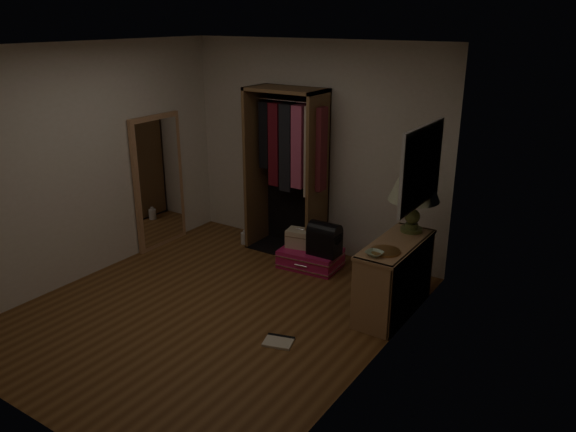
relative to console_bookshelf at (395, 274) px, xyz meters
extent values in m
plane|color=brown|center=(-1.54, -1.04, -0.40)|extent=(4.00, 4.00, 0.00)
cube|color=beige|center=(-1.54, 0.96, 0.90)|extent=(3.50, 0.02, 2.60)
cube|color=beige|center=(-1.54, -3.04, 0.90)|extent=(3.50, 0.02, 2.60)
cube|color=beige|center=(0.21, -1.04, 0.90)|extent=(0.02, 4.00, 2.60)
cube|color=beige|center=(-3.29, -1.04, 0.90)|extent=(0.02, 4.00, 2.60)
cube|color=silver|center=(-1.54, -1.04, 2.20)|extent=(3.50, 4.00, 0.01)
cube|color=silver|center=(0.19, -0.04, 1.15)|extent=(0.03, 0.96, 0.76)
cube|color=black|center=(0.19, -0.04, 1.15)|extent=(0.03, 0.90, 0.70)
cube|color=beige|center=(0.18, -0.04, 0.84)|extent=(0.01, 0.88, 0.02)
cube|color=beige|center=(0.18, -0.04, 0.92)|extent=(0.01, 0.88, 0.02)
cube|color=beige|center=(0.18, -0.04, 1.00)|extent=(0.01, 0.88, 0.02)
cube|color=beige|center=(0.18, -0.04, 1.08)|extent=(0.01, 0.88, 0.02)
cube|color=beige|center=(0.18, -0.04, 1.15)|extent=(0.01, 0.88, 0.02)
cube|color=beige|center=(0.18, -0.04, 1.23)|extent=(0.01, 0.88, 0.02)
cube|color=beige|center=(0.18, -0.04, 1.31)|extent=(0.01, 0.88, 0.02)
cube|color=beige|center=(0.18, -0.04, 1.39)|extent=(0.01, 0.88, 0.02)
cube|color=beige|center=(0.18, -0.04, 1.47)|extent=(0.01, 0.88, 0.02)
cube|color=#A4774F|center=(0.00, -0.57, -0.02)|extent=(0.40, 0.03, 0.75)
cube|color=#A4774F|center=(0.00, 0.50, -0.02)|extent=(0.40, 0.03, 0.75)
cube|color=#A4774F|center=(0.00, -0.04, -0.34)|extent=(0.40, 1.04, 0.03)
cube|color=#A4774F|center=(0.00, -0.04, 0.17)|extent=(0.40, 1.04, 0.03)
cube|color=#A4774F|center=(0.00, -0.04, 0.34)|extent=(0.42, 1.12, 0.03)
cube|color=brown|center=(0.19, -0.04, -0.02)|extent=(0.02, 1.10, 0.75)
cube|color=#A4774F|center=(-0.01, 0.29, 0.25)|extent=(0.36, 0.38, 0.13)
cube|color=gray|center=(-0.06, -0.51, -0.17)|extent=(0.22, 0.05, 0.30)
cube|color=#4C3833|center=(-0.07, -0.46, -0.21)|extent=(0.18, 0.04, 0.23)
cube|color=#B7AD99|center=(-0.09, -0.40, -0.18)|extent=(0.16, 0.05, 0.29)
cube|color=brown|center=(-0.08, -0.35, -0.19)|extent=(0.17, 0.03, 0.27)
cube|color=#3F4C59|center=(-0.07, -0.30, -0.20)|extent=(0.19, 0.04, 0.25)
cube|color=gray|center=(-0.08, -0.26, -0.17)|extent=(0.16, 0.03, 0.31)
cube|color=#59594C|center=(-0.09, -0.22, -0.19)|extent=(0.16, 0.04, 0.27)
cube|color=#B2724C|center=(-0.09, -0.16, -0.17)|extent=(0.16, 0.05, 0.31)
cube|color=beige|center=(-0.06, -0.11, -0.20)|extent=(0.20, 0.03, 0.23)
cube|color=#332D38|center=(-0.08, -0.05, -0.19)|extent=(0.17, 0.05, 0.26)
cube|color=gray|center=(-0.07, 0.00, -0.19)|extent=(0.19, 0.04, 0.26)
cube|color=#4C3833|center=(-0.07, 0.04, -0.20)|extent=(0.18, 0.03, 0.25)
cube|color=#B7AD99|center=(-0.09, 0.09, -0.16)|extent=(0.16, 0.03, 0.31)
cube|color=brown|center=(-0.06, 0.13, -0.19)|extent=(0.21, 0.03, 0.27)
cube|color=#3F4C59|center=(-0.07, 0.18, -0.20)|extent=(0.20, 0.04, 0.23)
cube|color=gray|center=(-0.07, 0.22, -0.17)|extent=(0.20, 0.03, 0.30)
cube|color=#59594C|center=(-0.07, 0.26, -0.20)|extent=(0.19, 0.03, 0.24)
cube|color=#B2724C|center=(-0.06, 0.30, -0.17)|extent=(0.20, 0.05, 0.31)
cube|color=beige|center=(-0.08, 0.36, -0.21)|extent=(0.18, 0.05, 0.23)
cube|color=brown|center=(-2.24, 0.70, 0.63)|extent=(0.04, 0.50, 2.05)
cube|color=brown|center=(-1.33, 0.70, 0.63)|extent=(0.04, 0.50, 2.05)
cube|color=brown|center=(-1.79, 0.70, 1.63)|extent=(0.95, 0.50, 0.04)
cube|color=black|center=(-1.79, 0.94, 0.63)|extent=(0.95, 0.02, 2.05)
cube|color=black|center=(-1.79, 0.70, -0.39)|extent=(0.95, 0.50, 0.02)
cylinder|color=white|center=(-1.79, 0.70, 1.50)|extent=(0.87, 0.02, 0.02)
cube|color=black|center=(-2.08, 0.68, 1.06)|extent=(0.13, 0.10, 0.82)
cube|color=#590F19|center=(-1.92, 0.68, 0.97)|extent=(0.14, 0.14, 1.02)
cube|color=black|center=(-1.75, 0.68, 0.94)|extent=(0.16, 0.14, 1.06)
cube|color=#BF4C72|center=(-1.58, 0.68, 0.98)|extent=(0.14, 0.16, 0.99)
cube|color=beige|center=(-1.44, 0.68, 0.93)|extent=(0.10, 0.10, 1.09)
cube|color=maroon|center=(-1.31, 0.68, 0.98)|extent=(0.12, 0.16, 0.98)
cube|color=#B07D55|center=(-3.24, -0.04, 0.45)|extent=(0.05, 0.80, 1.70)
cube|color=white|center=(-3.21, -0.04, 0.45)|extent=(0.01, 0.68, 1.58)
cube|color=#C11755|center=(-1.25, 0.43, -0.29)|extent=(0.73, 0.55, 0.22)
cube|color=white|center=(-1.25, 0.43, -0.35)|extent=(0.75, 0.57, 0.01)
cube|color=white|center=(-1.25, 0.43, -0.23)|extent=(0.75, 0.57, 0.01)
cylinder|color=white|center=(-1.23, 0.17, -0.29)|extent=(0.16, 0.03, 0.02)
cube|color=#C6B897|center=(-1.41, 0.43, -0.07)|extent=(0.35, 0.27, 0.21)
cube|color=brown|center=(-1.41, 0.43, -0.03)|extent=(0.36, 0.28, 0.01)
cylinder|color=white|center=(-1.41, 0.43, 0.04)|extent=(0.09, 0.03, 0.01)
cube|color=black|center=(-1.05, 0.40, -0.04)|extent=(0.36, 0.24, 0.28)
cylinder|color=black|center=(-1.05, 0.40, 0.10)|extent=(0.36, 0.24, 0.23)
cylinder|color=#4D5A2B|center=(0.00, 0.34, 0.37)|extent=(0.30, 0.30, 0.04)
cylinder|color=#4D5A2B|center=(0.00, 0.34, 0.41)|extent=(0.17, 0.17, 0.05)
sphere|color=#4D5A2B|center=(0.00, 0.34, 0.52)|extent=(0.21, 0.21, 0.16)
cylinder|color=#4D5A2B|center=(0.00, 0.34, 0.64)|extent=(0.07, 0.07, 0.09)
cone|color=beige|center=(0.00, 0.34, 0.85)|extent=(0.69, 0.69, 0.32)
cone|color=beige|center=(0.00, 0.34, 0.85)|extent=(0.62, 0.62, 0.30)
cylinder|color=#AD7B42|center=(0.00, -0.30, 0.36)|extent=(0.32, 0.32, 0.02)
imported|color=#A3C1A1|center=(-0.05, -0.44, 0.37)|extent=(0.18, 0.18, 0.04)
cylinder|color=silver|center=(-2.35, 0.56, -0.32)|extent=(0.12, 0.12, 0.15)
cylinder|color=silver|center=(-2.35, 0.56, -0.23)|extent=(0.05, 0.05, 0.04)
cube|color=beige|center=(-0.63, -1.17, -0.38)|extent=(0.31, 0.28, 0.02)
cube|color=black|center=(-0.65, -1.09, -0.38)|extent=(0.26, 0.11, 0.02)
camera|label=1|loc=(1.91, -4.86, 2.46)|focal=35.00mm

